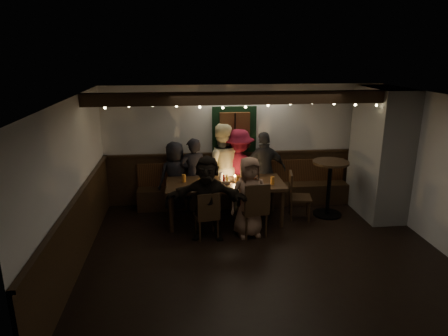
{
  "coord_description": "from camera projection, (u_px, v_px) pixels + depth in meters",
  "views": [
    {
      "loc": [
        -1.33,
        -5.92,
        3.3
      ],
      "look_at": [
        -0.51,
        1.6,
        1.05
      ],
      "focal_mm": 32.0,
      "sensor_mm": 36.0,
      "label": 1
    }
  ],
  "objects": [
    {
      "name": "chair_end",
      "position": [
        295.0,
        193.0,
        7.98
      ],
      "size": [
        0.51,
        0.51,
        0.97
      ],
      "color": "black",
      "rests_on": "ground"
    },
    {
      "name": "person_b",
      "position": [
        193.0,
        175.0,
        8.33
      ],
      "size": [
        0.63,
        0.46,
        1.57
      ],
      "primitive_type": "imported",
      "rotation": [
        0.0,
        0.0,
        3.3
      ],
      "color": "black",
      "rests_on": "ground"
    },
    {
      "name": "high_top",
      "position": [
        329.0,
        181.0,
        8.1
      ],
      "size": [
        0.72,
        0.72,
        1.15
      ],
      "color": "black",
      "rests_on": "ground"
    },
    {
      "name": "person_f",
      "position": [
        207.0,
        198.0,
        7.07
      ],
      "size": [
        1.49,
        0.71,
        1.54
      ],
      "primitive_type": "imported",
      "rotation": [
        0.0,
        0.0,
        -0.18
      ],
      "color": "black",
      "rests_on": "ground"
    },
    {
      "name": "person_a",
      "position": [
        176.0,
        176.0,
        8.39
      ],
      "size": [
        0.85,
        0.71,
        1.48
      ],
      "primitive_type": "imported",
      "rotation": [
        0.0,
        0.0,
        3.53
      ],
      "color": "black",
      "rests_on": "ground"
    },
    {
      "name": "person_d",
      "position": [
        239.0,
        169.0,
        8.45
      ],
      "size": [
        1.27,
        0.98,
        1.72
      ],
      "primitive_type": "imported",
      "rotation": [
        0.0,
        0.0,
        2.79
      ],
      "color": "maroon",
      "rests_on": "ground"
    },
    {
      "name": "person_e",
      "position": [
        264.0,
        171.0,
        8.47
      ],
      "size": [
        1.02,
        0.54,
        1.67
      ],
      "primitive_type": "imported",
      "rotation": [
        0.0,
        0.0,
        3.28
      ],
      "color": "#2C2D2F",
      "rests_on": "ground"
    },
    {
      "name": "chair_near_left",
      "position": [
        208.0,
        213.0,
        7.1
      ],
      "size": [
        0.47,
        0.47,
        0.9
      ],
      "color": "black",
      "rests_on": "ground"
    },
    {
      "name": "dining_table",
      "position": [
        225.0,
        186.0,
        7.78
      ],
      "size": [
        2.28,
        0.98,
        0.99
      ],
      "color": "black",
      "rests_on": "ground"
    },
    {
      "name": "person_c",
      "position": [
        221.0,
        167.0,
        8.4
      ],
      "size": [
        0.92,
        0.73,
        1.85
      ],
      "primitive_type": "imported",
      "rotation": [
        0.0,
        0.0,
        3.11
      ],
      "color": "#F5ECBA",
      "rests_on": "ground"
    },
    {
      "name": "room",
      "position": [
        304.0,
        167.0,
        7.88
      ],
      "size": [
        6.02,
        5.01,
        2.62
      ],
      "color": "black",
      "rests_on": "ground"
    },
    {
      "name": "person_g",
      "position": [
        249.0,
        197.0,
        7.2
      ],
      "size": [
        0.79,
        0.57,
        1.49
      ],
      "primitive_type": "imported",
      "rotation": [
        0.0,
        0.0,
        0.14
      ],
      "color": "#946C54",
      "rests_on": "ground"
    },
    {
      "name": "chair_near_right",
      "position": [
        255.0,
        207.0,
        7.17
      ],
      "size": [
        0.54,
        0.54,
        1.04
      ],
      "color": "black",
      "rests_on": "ground"
    }
  ]
}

